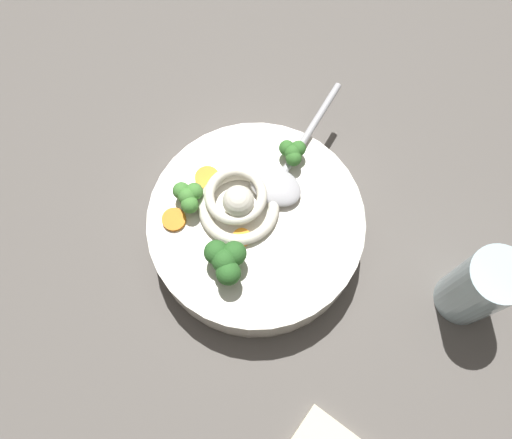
{
  "coord_description": "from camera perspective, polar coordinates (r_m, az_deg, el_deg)",
  "views": [
    {
      "loc": [
        -17.73,
        15.68,
        66.87
      ],
      "look_at": [
        -2.2,
        2.13,
        9.19
      ],
      "focal_mm": 39.35,
      "sensor_mm": 36.0,
      "label": 1
    }
  ],
  "objects": [
    {
      "name": "broccoli_floret_rear",
      "position": [
        0.57,
        -3.09,
        -4.14
      ],
      "size": [
        5.08,
        4.37,
        4.02
      ],
      "color": "#7A9E60",
      "rests_on": "soup_bowl"
    },
    {
      "name": "carrot_slice_far",
      "position": [
        0.62,
        -8.34,
        -0.0
      ],
      "size": [
        2.63,
        2.63,
        0.52
      ],
      "primitive_type": "cylinder",
      "color": "orange",
      "rests_on": "soup_bowl"
    },
    {
      "name": "broccoli_floret_near_spoon",
      "position": [
        0.61,
        -6.91,
        2.38
      ],
      "size": [
        3.79,
        3.26,
        3.0
      ],
      "color": "#7A9E60",
      "rests_on": "soup_bowl"
    },
    {
      "name": "carrot_slice_extra_a",
      "position": [
        0.63,
        -4.98,
        4.22
      ],
      "size": [
        2.76,
        2.76,
        0.61
      ],
      "primitive_type": "cylinder",
      "color": "orange",
      "rests_on": "soup_bowl"
    },
    {
      "name": "broccoli_floret_center",
      "position": [
        0.63,
        3.79,
        6.82
      ],
      "size": [
        3.48,
        2.99,
        2.75
      ],
      "color": "#7A9E60",
      "rests_on": "soup_bowl"
    },
    {
      "name": "carrot_slice_left",
      "position": [
        0.6,
        -1.45,
        -1.83
      ],
      "size": [
        2.01,
        2.01,
        0.56
      ],
      "primitive_type": "cylinder",
      "color": "orange",
      "rests_on": "soup_bowl"
    },
    {
      "name": "table_slab",
      "position": [
        0.69,
        0.13,
        0.28
      ],
      "size": [
        109.87,
        109.87,
        3.23
      ],
      "primitive_type": "cube",
      "color": "#5B5651",
      "rests_on": "ground"
    },
    {
      "name": "soup_bowl",
      "position": [
        0.64,
        0.0,
        -0.87
      ],
      "size": [
        24.04,
        24.04,
        5.95
      ],
      "color": "silver",
      "rests_on": "table_slab"
    },
    {
      "name": "noodle_pile",
      "position": [
        0.61,
        -2.01,
        1.92
      ],
      "size": [
        9.78,
        9.58,
        3.93
      ],
      "color": "silver",
      "rests_on": "soup_bowl"
    },
    {
      "name": "drinking_glass",
      "position": [
        0.64,
        21.7,
        -6.42
      ],
      "size": [
        6.08,
        6.08,
        11.69
      ],
      "primitive_type": "cylinder",
      "color": "silver",
      "rests_on": "table_slab"
    },
    {
      "name": "soup_spoon",
      "position": [
        0.62,
        2.61,
        4.43
      ],
      "size": [
        8.68,
        17.39,
        1.6
      ],
      "rotation": [
        0.0,
        0.0,
        5.03
      ],
      "color": "#B7B7BC",
      "rests_on": "soup_bowl"
    }
  ]
}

